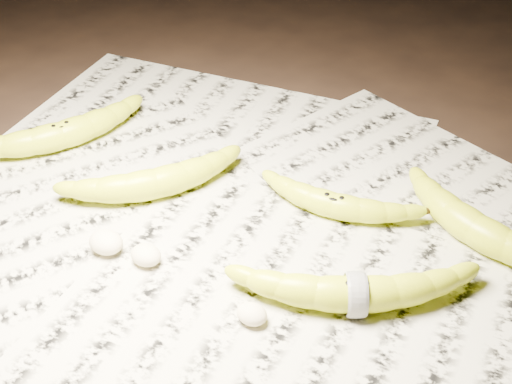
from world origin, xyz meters
The scene contains 11 objects.
ground centered at (0.00, 0.00, 0.00)m, with size 3.00×3.00×0.00m, color black.
newspaper_patch centered at (0.00, -0.02, 0.00)m, with size 0.90×0.70×0.01m, color beige.
banana_left_a centered at (-0.31, -0.02, 0.03)m, with size 0.22×0.06×0.04m, color yellow, non-canonical shape.
banana_left_b centered at (-0.14, -0.03, 0.03)m, with size 0.20×0.06×0.04m, color yellow, non-canonical shape.
banana_center centered at (0.06, 0.05, 0.02)m, with size 0.17×0.05×0.03m, color yellow, non-canonical shape.
banana_taped centered at (0.15, -0.07, 0.03)m, with size 0.23×0.06×0.04m, color yellow, non-canonical shape.
banana_upper_a centered at (0.21, 0.10, 0.03)m, with size 0.21×0.06×0.04m, color yellow, non-canonical shape.
measuring_tape centered at (0.15, -0.07, 0.03)m, with size 0.05×0.05×0.00m, color white.
flesh_chunk_a centered at (-0.12, -0.14, 0.02)m, with size 0.04×0.03×0.02m, color beige.
flesh_chunk_b centered at (-0.07, -0.13, 0.02)m, with size 0.04×0.03×0.02m, color beige.
flesh_chunk_c centered at (0.07, -0.14, 0.02)m, with size 0.03×0.03×0.02m, color beige.
Camera 1 is at (0.34, -0.54, 0.54)m, focal length 50.00 mm.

